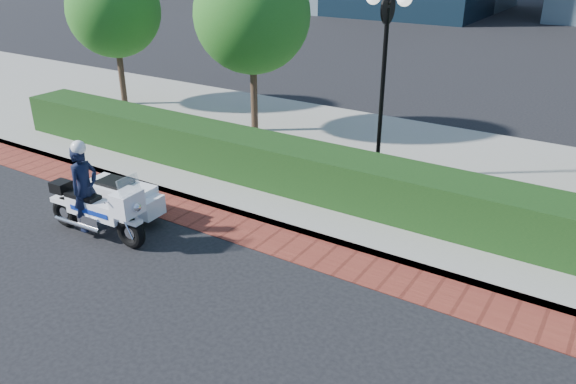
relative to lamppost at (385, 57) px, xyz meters
The scene contains 8 objects.
ground 6.07m from the lamppost, 100.89° to the right, with size 120.00×120.00×0.00m, color black.
brick_strip 4.84m from the lamppost, 105.12° to the right, with size 60.00×1.00×0.01m, color maroon.
sidewalk 3.16m from the lamppost, 141.34° to the left, with size 60.00×8.00×0.15m, color gray.
hedge_main 2.98m from the lamppost, 122.01° to the right, with size 18.00×1.20×1.00m, color black.
lamppost is the anchor object (origin of this frame).
tree_a 10.09m from the lamppost, behind, with size 3.00×3.00×4.58m.
tree_b 4.71m from the lamppost, 163.89° to the left, with size 3.20×3.20×4.89m.
police_motorcycle 6.60m from the lamppost, 125.00° to the right, with size 2.41×1.70×1.95m.
Camera 1 is at (5.88, -6.35, 5.32)m, focal length 35.00 mm.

